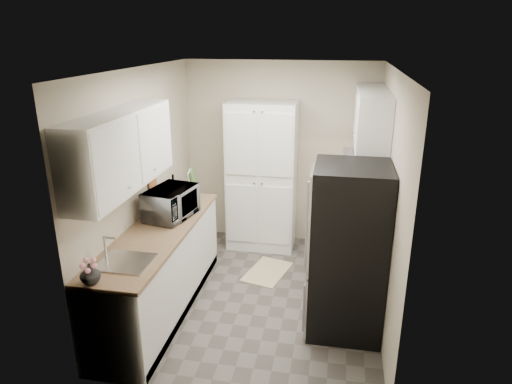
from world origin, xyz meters
TOP-DOWN VIEW (x-y plane):
  - ground at (0.00, 0.00)m, footprint 3.20×3.20m
  - room_shell at (-0.02, -0.01)m, footprint 2.64×3.24m
  - pantry_cabinet at (-0.20, 1.32)m, footprint 0.90×0.55m
  - base_cabinet_left at (-0.99, -0.43)m, footprint 0.60×2.30m
  - countertop_left at (-0.99, -0.43)m, footprint 0.63×2.33m
  - base_cabinet_right at (0.99, 1.19)m, footprint 0.60×0.80m
  - countertop_right at (0.99, 1.19)m, footprint 0.63×0.83m
  - electric_range at (0.97, 0.39)m, footprint 0.71×0.78m
  - refrigerator at (0.94, -0.41)m, footprint 0.70×0.72m
  - microwave at (-0.96, -0.07)m, footprint 0.51×0.66m
  - wine_bottle at (-1.08, 0.33)m, footprint 0.08×0.08m
  - flower_vase at (-1.11, -1.52)m, footprint 0.19×0.19m
  - cutting_board at (-0.95, 0.70)m, footprint 0.07×0.25m
  - toaster_oven at (1.00, 1.30)m, footprint 0.30×0.37m
  - fruit_basket at (1.02, 1.28)m, footprint 0.31×0.31m
  - kitchen_mat at (0.01, 0.54)m, footprint 0.59×0.78m

SIDE VIEW (x-z plane):
  - ground at x=0.00m, z-range 0.00..0.00m
  - kitchen_mat at x=0.01m, z-range 0.00..0.01m
  - base_cabinet_left at x=-0.99m, z-range 0.00..0.88m
  - base_cabinet_right at x=0.99m, z-range 0.00..0.88m
  - electric_range at x=0.97m, z-range -0.09..1.04m
  - refrigerator at x=0.94m, z-range 0.00..1.70m
  - countertop_left at x=-0.99m, z-range 0.88..0.92m
  - countertop_right at x=0.99m, z-range 0.88..0.92m
  - pantry_cabinet at x=-0.20m, z-range 0.00..2.00m
  - flower_vase at x=-1.11m, z-range 0.92..1.09m
  - toaster_oven at x=1.00m, z-range 0.92..1.13m
  - cutting_board at x=-0.95m, z-range 0.92..1.24m
  - wine_bottle at x=-1.08m, z-range 0.92..1.25m
  - microwave at x=-0.96m, z-range 0.92..1.25m
  - fruit_basket at x=1.02m, z-range 1.13..1.23m
  - room_shell at x=-0.02m, z-range 0.37..2.89m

